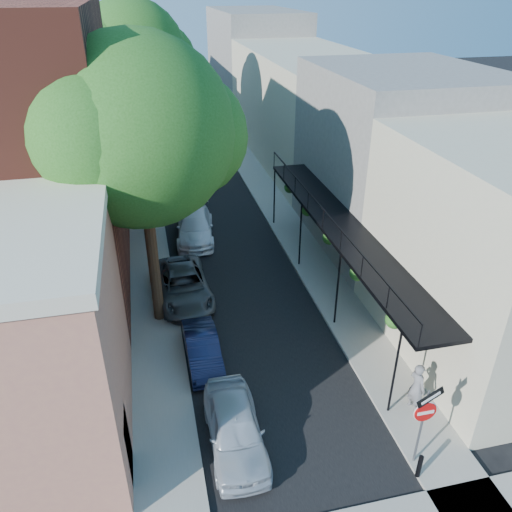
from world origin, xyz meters
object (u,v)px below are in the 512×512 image
sign_post (425,415)px  parked_car_c (184,285)px  bollard (419,466)px  parked_car_a (235,428)px  parked_car_e (171,188)px  parked_car_d (195,227)px  pedestrian (417,387)px  parked_car_f (175,167)px  oak_near (151,133)px  parked_car_b (203,349)px  oak_far (139,58)px  oak_mid (145,108)px

sign_post → parked_car_c: bearing=118.9°
bollard → parked_car_a: parked_car_a is taller
bollard → parked_car_e: parked_car_e is taller
parked_car_d → parked_car_e: 6.27m
pedestrian → parked_car_f: bearing=3.8°
sign_post → bollard: (-0.16, -0.47, -1.52)m
sign_post → oak_near: 12.77m
sign_post → pedestrian: bearing=63.0°
oak_near → parked_car_b: 8.09m
parked_car_e → oak_near: bearing=-90.9°
bollard → sign_post: bearing=71.4°
sign_post → parked_car_f: size_ratio=0.76×
sign_post → pedestrian: (0.99, 1.94, -0.99)m
parked_car_e → parked_car_c: bearing=-87.7°
oak_near → parked_car_c: bearing=55.9°
bollard → parked_car_f: size_ratio=0.20×
bollard → parked_car_d: parked_car_d is taller
parked_car_c → pedestrian: size_ratio=2.62×
bollard → parked_car_d: (-4.40, 16.76, 0.18)m
oak_far → parked_car_c: bearing=-87.3°
oak_mid → parked_car_d: (2.02, -0.96, -6.36)m
parked_car_c → pedestrian: (6.75, -8.48, 0.37)m
oak_mid → parked_car_b: (1.07, -11.28, -6.49)m
parked_car_b → oak_near: bearing=106.1°
parked_car_e → pedestrian: 21.54m
oak_near → parked_car_c: (0.77, 1.13, -7.21)m
parked_car_f → pedestrian: bearing=-78.4°
parked_car_a → pedestrian: (6.04, 0.04, 0.34)m
oak_mid → parked_car_a: size_ratio=2.49×
sign_post → bollard: sign_post is taller
bollard → oak_near: 13.78m
parked_car_f → parked_car_a: bearing=-92.1°
bollard → oak_far: size_ratio=0.07×
parked_car_d → parked_car_e: bearing=104.0°
oak_near → oak_far: bearing=90.0°
oak_far → pedestrian: oak_far is taller
parked_car_c → parked_car_d: (1.20, 5.87, 0.03)m
parked_car_b → pedestrian: pedestrian is taller
parked_car_d → bollard: bearing=-68.9°
parked_car_d → parked_car_e: size_ratio=1.20×
parked_car_d → parked_car_f: size_ratio=1.22×
pedestrian → sign_post: bearing=143.8°
bollard → parked_car_e: size_ratio=0.20×
oak_mid → parked_car_a: oak_mid is taller
parked_car_b → parked_car_e: bearing=88.6°
oak_mid → parked_car_b: size_ratio=2.95×
sign_post → bollard: size_ratio=3.74×
oak_far → pedestrian: (7.50, -24.36, -7.22)m
oak_far → parked_car_f: 7.82m
bollard → parked_car_f: 27.65m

